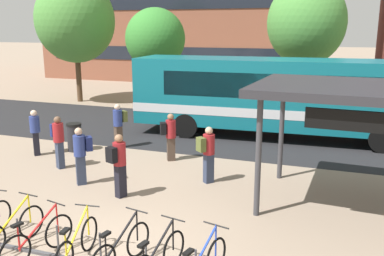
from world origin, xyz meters
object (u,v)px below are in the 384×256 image
object	(u,v)px
street_tree_1	(155,39)
parked_bicycle_black_4	(121,250)
parked_bicycle_yellow_1	(12,230)
commuter_olive_pack_3	(119,123)
street_tree_0	(306,23)
commuter_black_pack_4	(119,161)
commuter_olive_pack_5	(208,151)
parked_bicycle_red_2	(38,240)
trash_bin	(74,137)
city_bus	(281,95)
commuter_black_pack_6	(170,134)
street_tree_2	(75,20)
parked_bicycle_yellow_3	(77,245)
commuter_grey_pack_2	(35,129)
commuter_navy_pack_0	(58,138)
commuter_navy_pack_1	(81,152)

from	to	relation	value
street_tree_1	parked_bicycle_black_4	bearing A→B (deg)	-67.83
parked_bicycle_yellow_1	commuter_olive_pack_3	size ratio (longest dim) A/B	1.03
parked_bicycle_yellow_1	street_tree_0	world-z (taller)	street_tree_0
parked_bicycle_black_4	commuter_olive_pack_3	distance (m)	8.33
commuter_black_pack_4	commuter_olive_pack_5	xyz separation A→B (m)	(1.87, 1.82, -0.03)
parked_bicycle_red_2	street_tree_1	distance (m)	16.27
commuter_black_pack_4	street_tree_0	distance (m)	14.12
commuter_olive_pack_3	trash_bin	distance (m)	1.68
city_bus	trash_bin	distance (m)	8.23
commuter_olive_pack_5	commuter_black_pack_6	size ratio (longest dim) A/B	1.03
parked_bicycle_yellow_1	street_tree_1	bearing A→B (deg)	19.11
parked_bicycle_black_4	commuter_olive_pack_5	bearing A→B (deg)	8.92
trash_bin	street_tree_2	world-z (taller)	street_tree_2
parked_bicycle_yellow_3	commuter_olive_pack_3	world-z (taller)	commuter_olive_pack_3
parked_bicycle_yellow_3	commuter_grey_pack_2	xyz separation A→B (m)	(-5.54, 5.54, 0.55)
parked_bicycle_black_4	street_tree_0	xyz separation A→B (m)	(1.70, 16.21, 4.28)
commuter_olive_pack_3	street_tree_1	distance (m)	8.57
street_tree_0	commuter_grey_pack_2	bearing A→B (deg)	-126.93
street_tree_1	commuter_grey_pack_2	bearing A→B (deg)	-91.70
commuter_navy_pack_0	commuter_black_pack_4	distance (m)	3.37
street_tree_0	trash_bin	bearing A→B (deg)	-125.77
commuter_black_pack_6	commuter_olive_pack_3	bearing A→B (deg)	128.81
commuter_olive_pack_3	parked_bicycle_red_2	bearing A→B (deg)	46.61
commuter_navy_pack_1	commuter_black_pack_4	distance (m)	1.57
commuter_black_pack_6	street_tree_0	world-z (taller)	street_tree_0
parked_bicycle_black_4	commuter_black_pack_4	world-z (taller)	commuter_black_pack_4
commuter_navy_pack_1	street_tree_2	distance (m)	15.06
commuter_grey_pack_2	commuter_black_pack_6	size ratio (longest dim) A/B	1.00
parked_bicycle_yellow_3	commuter_black_pack_6	distance (m)	6.61
city_bus	parked_bicycle_yellow_1	world-z (taller)	city_bus
parked_bicycle_red_2	commuter_navy_pack_0	world-z (taller)	commuter_navy_pack_0
parked_bicycle_yellow_1	parked_bicycle_red_2	xyz separation A→B (m)	(0.78, -0.16, 0.00)
city_bus	street_tree_1	size ratio (longest dim) A/B	2.21
trash_bin	commuter_navy_pack_0	bearing A→B (deg)	-69.01
parked_bicycle_red_2	commuter_navy_pack_1	size ratio (longest dim) A/B	1.01
parked_bicycle_black_4	commuter_grey_pack_2	size ratio (longest dim) A/B	1.05
parked_bicycle_yellow_1	commuter_olive_pack_5	world-z (taller)	commuter_olive_pack_5
parked_bicycle_yellow_3	street_tree_0	bearing A→B (deg)	-16.39
street_tree_0	street_tree_2	xyz separation A→B (m)	(-13.19, -0.74, 0.18)
commuter_black_pack_6	parked_bicycle_black_4	bearing A→B (deg)	-107.55
commuter_navy_pack_0	commuter_black_pack_4	world-z (taller)	commuter_black_pack_4
city_bus	street_tree_2	bearing A→B (deg)	-23.09
commuter_navy_pack_1	commuter_black_pack_4	bearing A→B (deg)	118.62
commuter_black_pack_4	street_tree_0	world-z (taller)	street_tree_0
commuter_grey_pack_2	street_tree_0	xyz separation A→B (m)	(8.12, 10.81, 3.73)
commuter_olive_pack_3	commuter_black_pack_4	world-z (taller)	commuter_black_pack_4
parked_bicycle_red_2	commuter_black_pack_6	world-z (taller)	commuter_black_pack_6
parked_bicycle_red_2	trash_bin	size ratio (longest dim) A/B	1.64
commuter_grey_pack_2	commuter_black_pack_4	distance (m)	5.27
trash_bin	commuter_navy_pack_1	bearing A→B (deg)	-51.58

